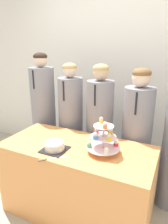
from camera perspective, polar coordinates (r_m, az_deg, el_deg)
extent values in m
cube|color=silver|center=(2.82, 9.44, 11.65)|extent=(9.00, 0.06, 2.70)
cube|color=#EF9951|center=(2.11, -2.04, -18.91)|extent=(1.43, 0.67, 0.76)
cube|color=#232328|center=(1.85, -8.35, -10.56)|extent=(0.22, 0.22, 0.01)
cylinder|color=silver|center=(1.83, -8.40, -9.69)|extent=(0.18, 0.18, 0.05)
ellipsoid|color=silver|center=(1.82, -8.44, -8.86)|extent=(0.17, 0.17, 0.06)
cube|color=silver|center=(1.73, -7.65, -12.81)|extent=(0.14, 0.13, 0.00)
cube|color=brown|center=(1.72, -11.78, -13.27)|extent=(0.07, 0.07, 0.01)
cylinder|color=silver|center=(1.75, 5.52, -7.73)|extent=(0.02, 0.02, 0.25)
cylinder|color=silver|center=(1.78, 5.45, -9.98)|extent=(0.30, 0.30, 0.01)
cylinder|color=silver|center=(1.74, 5.55, -7.06)|extent=(0.23, 0.23, 0.01)
cylinder|color=silver|center=(1.70, 5.65, -3.99)|extent=(0.18, 0.18, 0.01)
cylinder|color=pink|center=(1.89, 5.11, -7.87)|extent=(0.04, 0.04, 0.02)
sphere|color=#F4E5C6|center=(1.87, 5.13, -7.21)|extent=(0.04, 0.04, 0.04)
cylinder|color=#4CB766|center=(1.77, 1.49, -9.50)|extent=(0.04, 0.04, 0.03)
sphere|color=#F4E5C6|center=(1.76, 1.50, -8.71)|extent=(0.04, 0.04, 0.04)
cylinder|color=white|center=(1.67, 6.41, -11.37)|extent=(0.04, 0.04, 0.03)
sphere|color=white|center=(1.66, 6.44, -10.59)|extent=(0.04, 0.04, 0.04)
cylinder|color=#E5333D|center=(1.81, 9.13, -9.11)|extent=(0.05, 0.05, 0.03)
sphere|color=white|center=(1.80, 9.17, -8.36)|extent=(0.04, 0.04, 0.04)
cylinder|color=#3893DB|center=(1.69, 3.30, -7.22)|extent=(0.05, 0.05, 0.03)
sphere|color=silver|center=(1.67, 3.32, -6.37)|extent=(0.05, 0.05, 0.05)
cylinder|color=yellow|center=(1.67, 7.21, -7.60)|extent=(0.04, 0.04, 0.03)
sphere|color=beige|center=(1.66, 7.24, -6.78)|extent=(0.04, 0.04, 0.04)
cylinder|color=yellow|center=(1.79, 7.52, -5.82)|extent=(0.04, 0.04, 0.03)
sphere|color=white|center=(1.78, 7.55, -5.06)|extent=(0.04, 0.04, 0.04)
cylinder|color=#E5333D|center=(1.79, 3.59, -5.70)|extent=(0.04, 0.04, 0.02)
sphere|color=beige|center=(1.78, 3.61, -5.01)|extent=(0.04, 0.04, 0.04)
cylinder|color=yellow|center=(1.75, 4.91, -2.69)|extent=(0.04, 0.04, 0.03)
sphere|color=beige|center=(1.74, 4.93, -1.91)|extent=(0.03, 0.03, 0.03)
cylinder|color=orange|center=(1.64, 6.03, -4.21)|extent=(0.04, 0.04, 0.03)
sphere|color=silver|center=(1.63, 6.06, -3.37)|extent=(0.04, 0.04, 0.04)
cylinder|color=gray|center=(2.71, -11.27, -2.67)|extent=(0.31, 0.31, 1.41)
sphere|color=beige|center=(2.55, -12.36, 14.23)|extent=(0.17, 0.17, 0.17)
ellipsoid|color=#332319|center=(2.55, -12.43, 15.26)|extent=(0.17, 0.17, 0.09)
cube|color=black|center=(2.45, -14.29, 8.93)|extent=(0.02, 0.01, 0.22)
cylinder|color=gray|center=(2.52, -3.72, -5.22)|extent=(0.29, 0.29, 1.31)
sphere|color=beige|center=(2.33, -4.08, 11.69)|extent=(0.16, 0.16, 0.16)
ellipsoid|color=tan|center=(2.33, -4.11, 12.77)|extent=(0.16, 0.16, 0.09)
cube|color=black|center=(2.24, -5.87, 5.93)|extent=(0.02, 0.01, 0.22)
cylinder|color=gray|center=(2.37, 4.39, -6.89)|extent=(0.30, 0.30, 1.30)
sphere|color=#D6AD89|center=(2.17, 4.85, 11.11)|extent=(0.17, 0.17, 0.17)
ellipsoid|color=tan|center=(2.17, 4.88, 12.35)|extent=(0.18, 0.18, 0.09)
cube|color=black|center=(2.07, 3.14, 4.73)|extent=(0.02, 0.01, 0.22)
cylinder|color=gray|center=(2.27, 14.52, -9.07)|extent=(0.31, 0.31, 1.27)
sphere|color=beige|center=(2.06, 16.07, 9.29)|extent=(0.18, 0.18, 0.18)
ellipsoid|color=brown|center=(2.05, 16.19, 10.68)|extent=(0.19, 0.19, 0.10)
cube|color=black|center=(1.95, 14.67, 2.27)|extent=(0.02, 0.01, 0.22)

